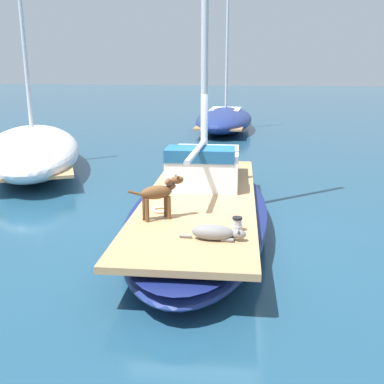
{
  "coord_description": "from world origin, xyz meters",
  "views": [
    {
      "loc": [
        1.13,
        -8.39,
        3.08
      ],
      "look_at": [
        0.0,
        -1.0,
        1.01
      ],
      "focal_mm": 43.61,
      "sensor_mm": 36.0,
      "label": 1
    }
  ],
  "objects": [
    {
      "name": "cabin_house",
      "position": [
        -0.06,
        1.12,
        1.01
      ],
      "size": [
        1.5,
        2.28,
        0.84
      ],
      "color": "silver",
      "rests_on": "sailboat_main"
    },
    {
      "name": "dog_brown",
      "position": [
        -0.47,
        -1.42,
        1.08
      ],
      "size": [
        0.84,
        0.57,
        0.7
      ],
      "color": "brown",
      "rests_on": "sailboat_main"
    },
    {
      "name": "moored_boat_far_astern",
      "position": [
        -0.68,
        13.44,
        0.56
      ],
      "size": [
        2.62,
        6.56,
        7.43
      ],
      "color": "navy",
      "rests_on": "ground"
    },
    {
      "name": "sailboat_main",
      "position": [
        0.0,
        0.0,
        0.34
      ],
      "size": [
        2.86,
        7.35,
        0.66
      ],
      "color": "navy",
      "rests_on": "ground"
    },
    {
      "name": "deck_winch",
      "position": [
        0.8,
        -1.79,
        0.76
      ],
      "size": [
        0.16,
        0.16,
        0.21
      ],
      "color": "#B7B7BC",
      "rests_on": "sailboat_main"
    },
    {
      "name": "dog_grey",
      "position": [
        0.52,
        -2.21,
        0.77
      ],
      "size": [
        0.95,
        0.26,
        0.22
      ],
      "color": "gray",
      "rests_on": "sailboat_main"
    },
    {
      "name": "coiled_rope",
      "position": [
        -0.52,
        -1.02,
        0.68
      ],
      "size": [
        0.32,
        0.32,
        0.04
      ],
      "primitive_type": "torus",
      "color": "beige",
      "rests_on": "sailboat_main"
    },
    {
      "name": "moored_boat_port_side",
      "position": [
        -5.62,
        4.38,
        0.61
      ],
      "size": [
        5.41,
        7.57,
        5.73
      ],
      "color": "white",
      "rests_on": "ground"
    },
    {
      "name": "ground_plane",
      "position": [
        0.0,
        0.0,
        0.0
      ],
      "size": [
        120.0,
        120.0,
        0.0
      ],
      "primitive_type": "plane",
      "color": "navy"
    }
  ]
}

